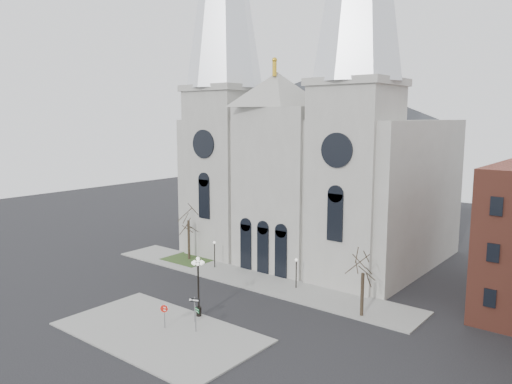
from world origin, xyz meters
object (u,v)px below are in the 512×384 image
Objects in this scene: one_way_sign at (195,305)px; street_name_sign at (196,317)px; stop_sign at (164,311)px; globe_lamp at (198,279)px.

one_way_sign is 2.15m from street_name_sign.
one_way_sign is (1.13, 2.55, 0.00)m from stop_sign.
globe_lamp is at bearing 75.31° from stop_sign.
one_way_sign is at bearing -59.59° from globe_lamp.
one_way_sign is 1.01× the size of street_name_sign.
globe_lamp is at bearing 148.10° from street_name_sign.
stop_sign is 4.26m from globe_lamp.
one_way_sign reaches higher than street_name_sign.
stop_sign is 2.97m from street_name_sign.
stop_sign is 0.94× the size of street_name_sign.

